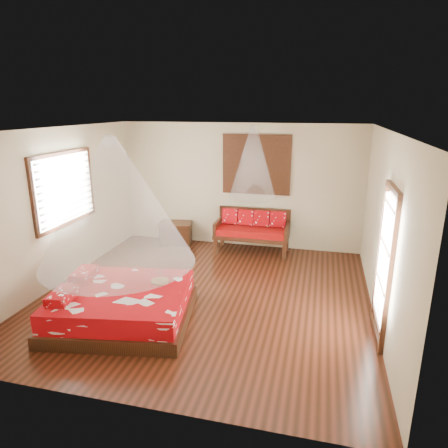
{
  "coord_description": "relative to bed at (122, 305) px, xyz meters",
  "views": [
    {
      "loc": [
        1.81,
        -6.02,
        3.14
      ],
      "look_at": [
        0.19,
        0.52,
        1.15
      ],
      "focal_mm": 32.0,
      "sensor_mm": 36.0,
      "label": 1
    }
  ],
  "objects": [
    {
      "name": "window_left",
      "position": [
        -1.71,
        1.31,
        1.45
      ],
      "size": [
        0.1,
        1.74,
        1.34
      ],
      "color": "black",
      "rests_on": "wall_left"
    },
    {
      "name": "room",
      "position": [
        1.0,
        1.11,
        1.15
      ],
      "size": [
        5.54,
        5.54,
        2.84
      ],
      "color": "black",
      "rests_on": "ground"
    },
    {
      "name": "storage_chest",
      "position": [
        -0.46,
        3.56,
        0.01
      ],
      "size": [
        0.83,
        0.67,
        0.51
      ],
      "rotation": [
        0.0,
        0.0,
        0.18
      ],
      "color": "black",
      "rests_on": "floor"
    },
    {
      "name": "glazed_door",
      "position": [
        3.72,
        0.51,
        0.82
      ],
      "size": [
        0.08,
        1.02,
        2.16
      ],
      "color": "black",
      "rests_on": "floor"
    },
    {
      "name": "mosquito_net_main",
      "position": [
        0.02,
        0.0,
        1.6
      ],
      "size": [
        2.22,
        2.22,
        1.8
      ],
      "primitive_type": "cone",
      "color": "white",
      "rests_on": "ceiling"
    },
    {
      "name": "mosquito_net_daybed",
      "position": [
        1.39,
        3.36,
        1.75
      ],
      "size": [
        1.0,
        1.0,
        1.5
      ],
      "primitive_type": "cone",
      "color": "white",
      "rests_on": "ceiling"
    },
    {
      "name": "wine_tray",
      "position": [
        0.46,
        0.41,
        0.31
      ],
      "size": [
        0.28,
        0.28,
        0.23
      ],
      "rotation": [
        0.0,
        0.0,
        -0.42
      ],
      "color": "brown",
      "rests_on": "bed"
    },
    {
      "name": "shutter_panel",
      "position": [
        1.39,
        3.82,
        1.65
      ],
      "size": [
        1.52,
        0.06,
        1.32
      ],
      "color": "black",
      "rests_on": "wall_back"
    },
    {
      "name": "daybed",
      "position": [
        1.39,
        3.48,
        0.27
      ],
      "size": [
        1.63,
        0.72,
        0.94
      ],
      "color": "black",
      "rests_on": "floor"
    },
    {
      "name": "bed",
      "position": [
        0.0,
        0.0,
        0.0
      ],
      "size": [
        2.27,
        2.12,
        0.63
      ],
      "rotation": [
        0.0,
        0.0,
        0.17
      ],
      "color": "black",
      "rests_on": "floor"
    }
  ]
}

